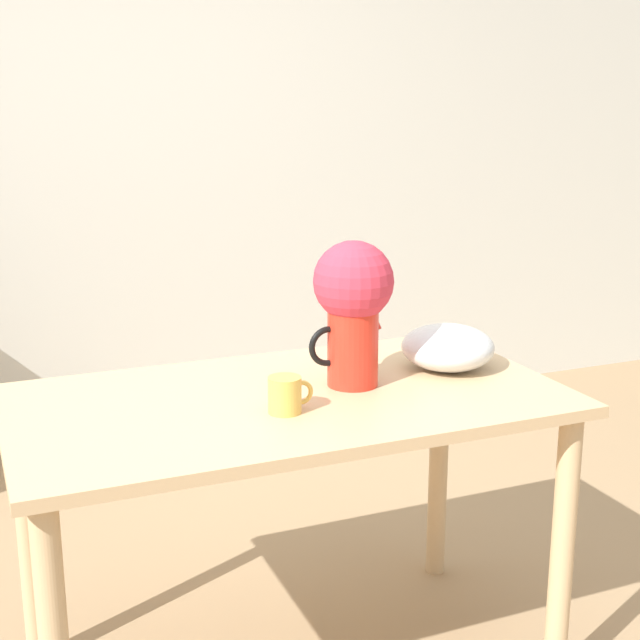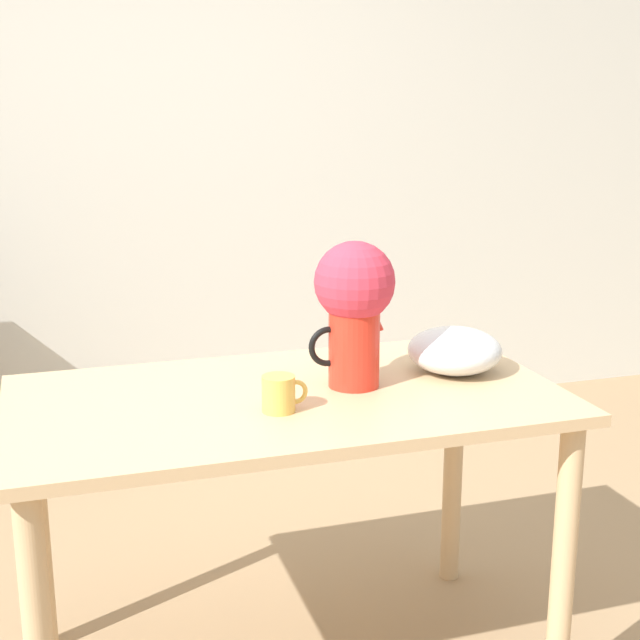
{
  "view_description": "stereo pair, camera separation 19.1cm",
  "coord_description": "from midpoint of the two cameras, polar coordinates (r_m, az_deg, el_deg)",
  "views": [
    {
      "loc": [
        -0.61,
        -1.87,
        1.52
      ],
      "look_at": [
        0.22,
        0.12,
        0.97
      ],
      "focal_mm": 50.0,
      "sensor_mm": 36.0,
      "label": 1
    },
    {
      "loc": [
        -0.43,
        -1.94,
        1.52
      ],
      "look_at": [
        0.22,
        0.12,
        0.97
      ],
      "focal_mm": 50.0,
      "sensor_mm": 36.0,
      "label": 2
    }
  ],
  "objects": [
    {
      "name": "wall_back",
      "position": [
        4.03,
        -15.41,
        10.58
      ],
      "size": [
        8.0,
        0.05,
        2.6
      ],
      "color": "silver",
      "rests_on": "ground_plane"
    },
    {
      "name": "white_bowl",
      "position": [
        2.43,
        5.97,
        -1.77
      ],
      "size": [
        0.25,
        0.25,
        0.12
      ],
      "color": "silver",
      "rests_on": "table"
    },
    {
      "name": "coffee_mug",
      "position": [
        2.1,
        -4.81,
        -4.82
      ],
      "size": [
        0.11,
        0.08,
        0.09
      ],
      "color": "gold",
      "rests_on": "table"
    },
    {
      "name": "table",
      "position": [
        2.27,
        -4.43,
        -7.68
      ],
      "size": [
        1.37,
        0.75,
        0.79
      ],
      "color": "tan",
      "rests_on": "ground_plane"
    },
    {
      "name": "flower_vase",
      "position": [
        2.24,
        -0.29,
        1.29
      ],
      "size": [
        0.22,
        0.21,
        0.38
      ],
      "color": "red",
      "rests_on": "table"
    }
  ]
}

